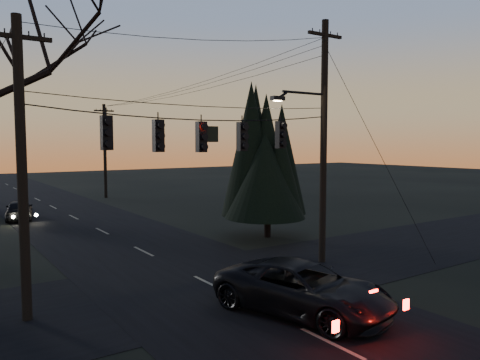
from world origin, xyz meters
TOP-DOWN VIEW (x-y plane):
  - main_road at (0.00, 20.00)m, footprint 8.00×120.00m
  - cross_road at (0.00, 10.00)m, footprint 60.00×7.00m
  - utility_pole_right at (5.50, 10.00)m, footprint 5.00×0.30m
  - utility_pole_left at (-6.00, 10.00)m, footprint 1.80×0.30m
  - utility_pole_far_r at (5.50, 38.00)m, footprint 1.80×0.30m
  - span_signal_assembly at (-0.24, 10.00)m, footprint 11.50×0.44m
  - evergreen_right at (6.82, 15.48)m, footprint 4.24×4.24m
  - suv_near at (0.80, 5.96)m, footprint 3.94×5.87m
  - sedan_oncoming_a at (-3.20, 28.91)m, footprint 2.27×4.12m

SIDE VIEW (x-z plane):
  - utility_pole_right at x=5.50m, z-range -5.00..5.00m
  - utility_pole_left at x=-6.00m, z-range -4.25..4.25m
  - utility_pole_far_r at x=5.50m, z-range -4.25..4.25m
  - cross_road at x=0.00m, z-range 0.00..0.02m
  - main_road at x=0.00m, z-range 0.00..0.02m
  - sedan_oncoming_a at x=-3.20m, z-range 0.00..1.33m
  - suv_near at x=0.80m, z-range 0.00..1.50m
  - evergreen_right at x=6.82m, z-range 0.59..7.90m
  - span_signal_assembly at x=-0.24m, z-range 4.52..6.05m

